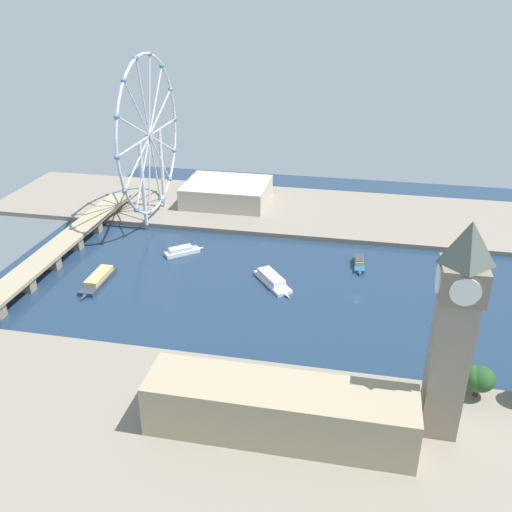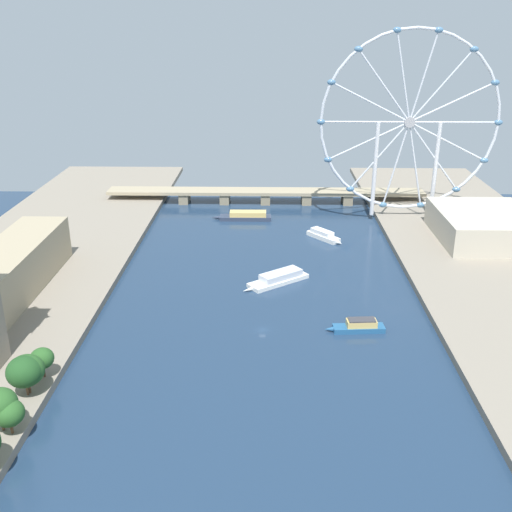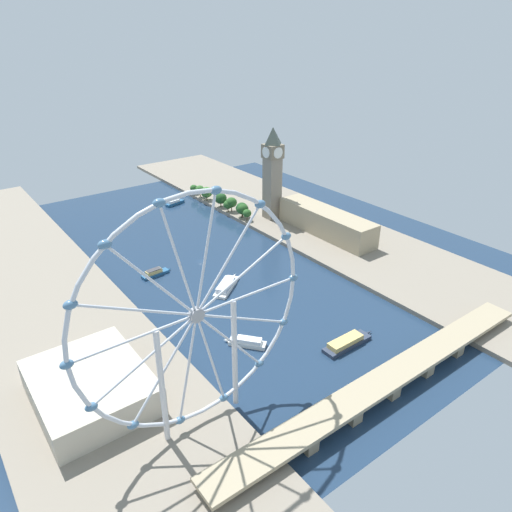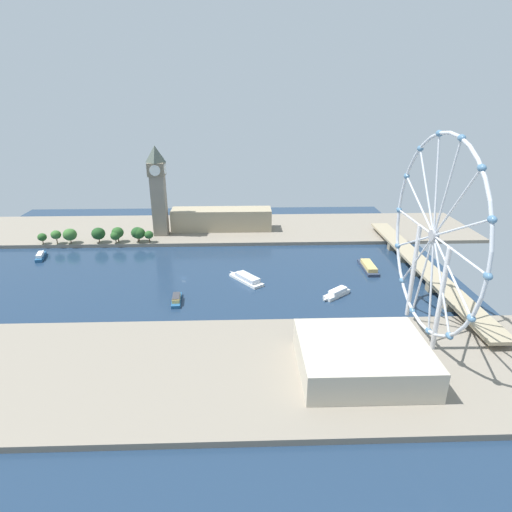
% 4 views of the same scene
% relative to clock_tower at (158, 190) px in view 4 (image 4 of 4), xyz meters
% --- Properties ---
extents(ground_plane, '(392.16, 392.16, 0.00)m').
position_rel_clock_tower_xyz_m(ground_plane, '(92.38, 31.35, -44.34)').
color(ground_plane, '#1E334C').
extents(riverbank_left, '(90.00, 520.00, 3.00)m').
position_rel_clock_tower_xyz_m(riverbank_left, '(-18.70, 31.35, -42.84)').
color(riverbank_left, gray).
rests_on(riverbank_left, ground_plane).
extents(riverbank_right, '(90.00, 520.00, 3.00)m').
position_rel_clock_tower_xyz_m(riverbank_right, '(203.46, 31.35, -42.84)').
color(riverbank_right, gray).
rests_on(riverbank_right, ground_plane).
extents(clock_tower, '(15.09, 15.09, 79.23)m').
position_rel_clock_tower_xyz_m(clock_tower, '(0.00, 0.00, 0.00)').
color(clock_tower, gray).
rests_on(clock_tower, riverbank_left).
extents(parliament_block, '(22.00, 92.79, 19.70)m').
position_rel_clock_tower_xyz_m(parliament_block, '(-13.22, 54.40, -31.49)').
color(parliament_block, tan).
rests_on(parliament_block, riverbank_left).
extents(tree_row_embankment, '(12.81, 97.78, 13.26)m').
position_rel_clock_tower_xyz_m(tree_row_embankment, '(21.62, -43.51, -33.53)').
color(tree_row_embankment, '#513823').
rests_on(tree_row_embankment, riverbank_left).
extents(ferris_wheel, '(103.94, 3.20, 104.94)m').
position_rel_clock_tower_xyz_m(ferris_wheel, '(173.08, 169.46, 12.30)').
color(ferris_wheel, silver).
rests_on(ferris_wheel, riverbank_right).
extents(riverside_hall, '(47.58, 58.16, 14.66)m').
position_rel_clock_tower_xyz_m(riverside_hall, '(207.59, 128.40, -34.01)').
color(riverside_hall, '#BCB29E').
rests_on(riverside_hall, riverbank_right).
extents(river_bridge, '(204.16, 15.26, 8.40)m').
position_rel_clock_tower_xyz_m(river_bridge, '(92.38, 203.66, -38.19)').
color(river_bridge, tan).
rests_on(river_bridge, ground_plane).
extents(tour_boat_0, '(30.40, 24.80, 4.82)m').
position_rel_clock_tower_xyz_m(tour_boat_0, '(99.32, 76.36, -42.28)').
color(tour_boat_0, white).
rests_on(tour_boat_0, ground_plane).
extents(tour_boat_1, '(18.53, 21.33, 4.76)m').
position_rel_clock_tower_xyz_m(tour_boat_1, '(124.40, 134.80, -42.34)').
color(tour_boat_1, white).
rests_on(tour_boat_1, ground_plane).
extents(tour_boat_2, '(35.85, 8.51, 5.03)m').
position_rel_clock_tower_xyz_m(tour_boat_2, '(80.83, 167.90, -42.18)').
color(tour_boat_2, '#2D384C').
rests_on(tour_boat_2, ground_plane).
extents(tour_boat_3, '(23.12, 6.86, 5.01)m').
position_rel_clock_tower_xyz_m(tour_boat_3, '(129.02, 31.52, -42.34)').
color(tour_boat_3, '#235684').
rests_on(tour_boat_3, ground_plane).
extents(tour_boat_4, '(23.67, 9.34, 4.90)m').
position_rel_clock_tower_xyz_m(tour_boat_4, '(49.69, -87.94, -42.33)').
color(tour_boat_4, '#235684').
rests_on(tour_boat_4, ground_plane).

